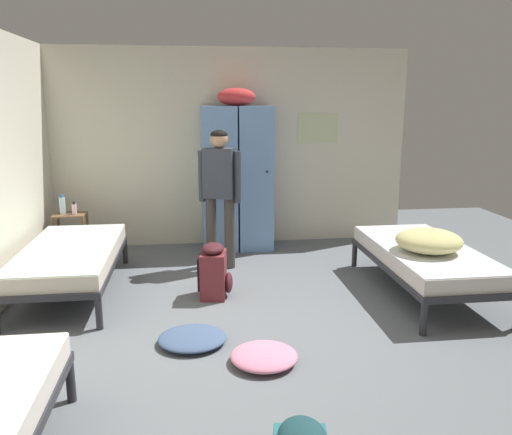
{
  "coord_description": "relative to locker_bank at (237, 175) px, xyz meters",
  "views": [
    {
      "loc": [
        -0.53,
        -3.9,
        1.92
      ],
      "look_at": [
        0.0,
        0.29,
        0.95
      ],
      "focal_mm": 35.94,
      "sensor_mm": 36.0,
      "label": 1
    }
  ],
  "objects": [
    {
      "name": "locker_bank",
      "position": [
        0.0,
        0.0,
        0.0
      ],
      "size": [
        0.9,
        0.55,
        2.07
      ],
      "color": "#6B93C6",
      "rests_on": "ground_plane"
    },
    {
      "name": "clothes_pile_pink",
      "position": [
        -0.09,
        -3.09,
        -0.92
      ],
      "size": [
        0.51,
        0.49,
        0.11
      ],
      "color": "pink",
      "rests_on": "ground_plane"
    },
    {
      "name": "person_traveler",
      "position": [
        -0.27,
        -0.77,
        -0.0
      ],
      "size": [
        0.48,
        0.31,
        1.6
      ],
      "color": "#3D3833",
      "rests_on": "ground_plane"
    },
    {
      "name": "room_backdrop",
      "position": [
        -1.35,
        -1.32,
        0.33
      ],
      "size": [
        4.76,
        5.91,
        2.59
      ],
      "color": "beige",
      "rests_on": "ground_plane"
    },
    {
      "name": "clothes_pile_denim",
      "position": [
        -0.62,
        -2.7,
        -0.92
      ],
      "size": [
        0.55,
        0.51,
        0.09
      ],
      "color": "#42567A",
      "rests_on": "ground_plane"
    },
    {
      "name": "bedding_heap",
      "position": [
        1.67,
        -2.04,
        -0.37
      ],
      "size": [
        0.63,
        0.61,
        0.22
      ],
      "color": "#D1C67F",
      "rests_on": "bed_right"
    },
    {
      "name": "backpack_maroon",
      "position": [
        -0.39,
        -1.71,
        -0.71
      ],
      "size": [
        0.37,
        0.35,
        0.55
      ],
      "color": "maroon",
      "rests_on": "ground_plane"
    },
    {
      "name": "bed_right",
      "position": [
        1.72,
        -1.88,
        -0.59
      ],
      "size": [
        0.9,
        1.9,
        0.49
      ],
      "color": "#28282D",
      "rests_on": "ground_plane"
    },
    {
      "name": "ground_plane",
      "position": [
        -0.05,
        -2.65,
        -0.97
      ],
      "size": [
        9.36,
        9.36,
        0.0
      ],
      "primitive_type": "plane",
      "color": "slate"
    },
    {
      "name": "water_bottle",
      "position": [
        -2.15,
        -0.21,
        -0.29
      ],
      "size": [
        0.07,
        0.07,
        0.24
      ],
      "color": "#B2DBEA",
      "rests_on": "shelf_unit"
    },
    {
      "name": "bed_left_rear",
      "position": [
        -1.82,
        -1.42,
        -0.59
      ],
      "size": [
        0.9,
        1.9,
        0.49
      ],
      "color": "#28282D",
      "rests_on": "ground_plane"
    },
    {
      "name": "shelf_unit",
      "position": [
        -2.07,
        -0.23,
        -0.62
      ],
      "size": [
        0.38,
        0.3,
        0.57
      ],
      "color": "brown",
      "rests_on": "ground_plane"
    },
    {
      "name": "lotion_bottle",
      "position": [
        -2.0,
        -0.27,
        -0.33
      ],
      "size": [
        0.06,
        0.06,
        0.16
      ],
      "color": "beige",
      "rests_on": "shelf_unit"
    }
  ]
}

